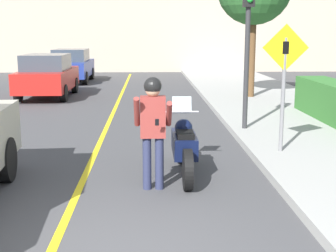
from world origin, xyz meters
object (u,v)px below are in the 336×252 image
at_px(motorcycle, 184,146).
at_px(parked_car_red, 48,75).
at_px(parked_car_blue, 72,65).
at_px(person_biker, 153,121).
at_px(crossing_sign, 284,76).
at_px(traffic_light, 248,23).

relative_size(motorcycle, parked_car_red, 0.55).
bearing_deg(parked_car_blue, person_biker, -76.66).
bearing_deg(motorcycle, parked_car_red, 113.74).
xyz_separation_m(crossing_sign, parked_car_blue, (-6.59, 15.12, -0.81)).
bearing_deg(motorcycle, crossing_sign, 26.54).
distance_m(parked_car_red, parked_car_blue, 5.71).
bearing_deg(crossing_sign, traffic_light, 96.58).
distance_m(motorcycle, person_biker, 1.13).
bearing_deg(parked_car_blue, motorcycle, -74.21).
bearing_deg(person_biker, crossing_sign, 34.55).
xyz_separation_m(person_biker, traffic_light, (2.32, 4.07, 1.60)).
relative_size(motorcycle, crossing_sign, 0.92).
bearing_deg(person_biker, motorcycle, 54.08).
distance_m(person_biker, parked_car_red, 11.89).
distance_m(motorcycle, parked_car_blue, 16.77).
height_order(crossing_sign, parked_car_red, crossing_sign).
relative_size(traffic_light, parked_car_blue, 0.88).
distance_m(person_biker, crossing_sign, 3.18).
height_order(traffic_light, parked_car_red, traffic_light).
xyz_separation_m(crossing_sign, parked_car_red, (-6.61, 9.41, -0.81)).
relative_size(motorcycle, parked_car_blue, 0.55).
height_order(traffic_light, parked_car_blue, traffic_light).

